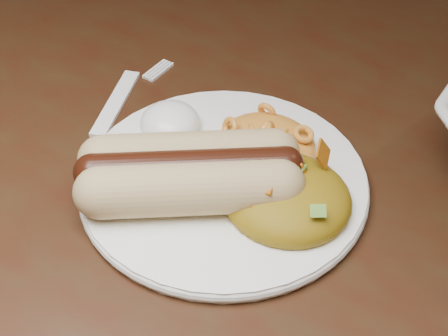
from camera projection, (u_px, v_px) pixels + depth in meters
The scene contains 7 objects.
table at pixel (269, 167), 0.72m from camera, with size 1.60×0.90×0.75m.
plate at pixel (224, 182), 0.56m from camera, with size 0.23×0.23×0.01m, color white.
hotdog at pixel (190, 172), 0.53m from camera, with size 0.14×0.15×0.04m.
mac_and_cheese at pixel (267, 132), 0.58m from camera, with size 0.09×0.08×0.03m, color #FFA72D.
sour_cream at pixel (169, 116), 0.59m from camera, with size 0.05×0.05×0.03m, color white.
taco_salad at pixel (288, 188), 0.53m from camera, with size 0.10×0.10×0.05m.
fork at pixel (116, 103), 0.65m from camera, with size 0.02×0.16×0.00m, color white.
Camera 1 is at (0.25, -0.46, 1.15)m, focal length 55.00 mm.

